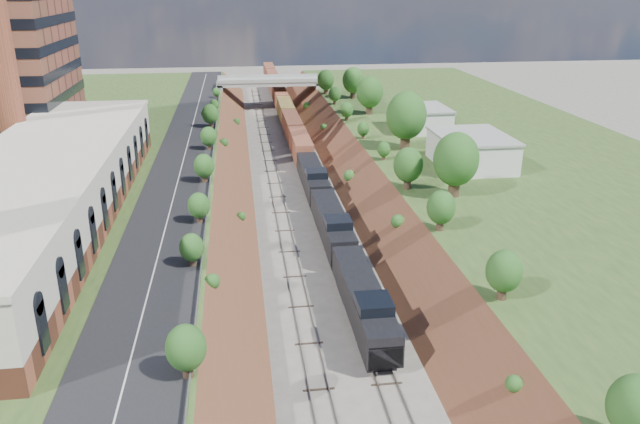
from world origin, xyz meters
TOP-DOWN VIEW (x-y plane):
  - platform_left at (-33.00, 60.00)m, footprint 44.00×180.00m
  - platform_right at (33.00, 60.00)m, footprint 44.00×180.00m
  - embankment_left at (-11.00, 60.00)m, footprint 10.00×180.00m
  - embankment_right at (11.00, 60.00)m, footprint 10.00×180.00m
  - rail_left_track at (-2.60, 60.00)m, footprint 1.58×180.00m
  - rail_right_track at (2.60, 60.00)m, footprint 1.58×180.00m
  - road at (-15.50, 60.00)m, footprint 8.00×180.00m
  - guardrail at (-11.40, 59.80)m, footprint 0.10×171.00m
  - commercial_building at (-28.00, 38.00)m, footprint 14.30×62.30m
  - overpass at (0.00, 122.00)m, footprint 24.50×8.30m
  - white_building_near at (23.50, 52.00)m, footprint 9.00×12.00m
  - white_building_far at (23.00, 74.00)m, footprint 8.00×10.00m
  - tree_right_large at (17.00, 40.00)m, footprint 5.25×5.25m
  - tree_left_crest at (-11.80, 20.00)m, footprint 2.45×2.45m
  - freight_train at (2.60, 97.77)m, footprint 2.90×163.67m

SIDE VIEW (x-z plane):
  - embankment_left at x=-11.00m, z-range -5.00..5.00m
  - embankment_right at x=11.00m, z-range -5.00..5.00m
  - rail_left_track at x=-2.60m, z-range 0.00..0.18m
  - rail_right_track at x=2.60m, z-range 0.00..0.18m
  - platform_left at x=-33.00m, z-range 0.00..5.00m
  - platform_right at x=33.00m, z-range 0.00..5.00m
  - freight_train at x=2.60m, z-range 0.25..4.80m
  - overpass at x=0.00m, z-range 1.22..8.62m
  - road at x=-15.50m, z-range 5.00..5.10m
  - guardrail at x=-11.40m, z-range 5.20..5.90m
  - white_building_far at x=23.00m, z-range 5.00..8.60m
  - white_building_near at x=23.50m, z-range 5.00..9.00m
  - tree_left_crest at x=-11.80m, z-range 5.26..8.82m
  - commercial_building at x=-28.00m, z-range 5.01..12.01m
  - tree_right_large at x=17.00m, z-range 5.58..13.19m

